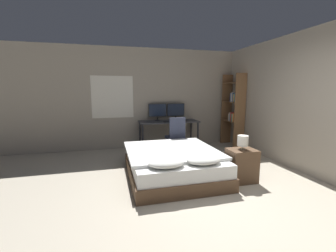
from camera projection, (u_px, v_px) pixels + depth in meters
The scene contains 13 objects.
ground_plane at pixel (231, 212), 2.96m from camera, with size 20.00×20.00×0.00m, color #B2A893.
wall_back at pixel (163, 98), 6.30m from camera, with size 12.00×0.08×2.70m.
wall_side_right at pixel (286, 101), 4.71m from camera, with size 0.06×12.00×2.70m.
bed at pixel (173, 163), 4.15m from camera, with size 1.64×1.93×0.57m.
nightstand at pixel (241, 165), 3.91m from camera, with size 0.47×0.38×0.57m.
bedside_lamp at pixel (243, 141), 3.84m from camera, with size 0.18×0.18×0.25m.
desk at pixel (169, 124), 6.07m from camera, with size 1.60×0.61×0.76m.
monitor_left at pixel (158, 111), 6.14m from camera, with size 0.50×0.16×0.46m.
monitor_right at pixel (176, 110), 6.28m from camera, with size 0.50×0.16×0.46m.
keyboard at pixel (171, 122), 5.86m from camera, with size 0.39×0.13×0.02m.
computer_mouse at pixel (181, 121), 5.93m from camera, with size 0.07×0.05×0.04m.
office_chair at pixel (176, 141), 5.42m from camera, with size 0.52×0.52×0.95m.
bookshelf at pixel (234, 108), 6.26m from camera, with size 0.33×0.73×2.02m.
Camera 1 is at (-1.50, -2.44, 1.59)m, focal length 24.00 mm.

